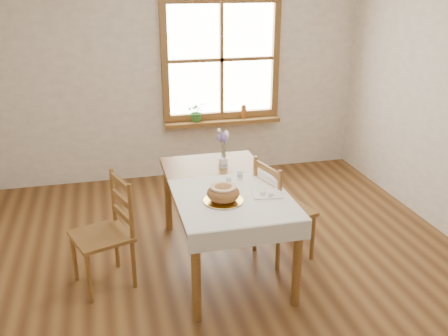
# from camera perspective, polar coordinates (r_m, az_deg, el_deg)

# --- Properties ---
(ground) EXTENTS (5.00, 5.00, 0.00)m
(ground) POSITION_cam_1_polar(r_m,az_deg,el_deg) (4.33, 0.97, -12.61)
(ground) COLOR brown
(ground) RESTS_ON ground
(room_walls) EXTENTS (4.60, 5.10, 2.65)m
(room_walls) POSITION_cam_1_polar(r_m,az_deg,el_deg) (3.66, 1.14, 10.18)
(room_walls) COLOR white
(room_walls) RESTS_ON ground
(window) EXTENTS (1.46, 0.08, 1.46)m
(window) POSITION_cam_1_polar(r_m,az_deg,el_deg) (6.19, -0.31, 12.29)
(window) COLOR #905D2C
(window) RESTS_ON ground
(window_sill) EXTENTS (1.46, 0.20, 0.05)m
(window_sill) POSITION_cam_1_polar(r_m,az_deg,el_deg) (6.28, -0.15, 5.33)
(window_sill) COLOR #905D2C
(window_sill) RESTS_ON ground
(dining_table) EXTENTS (0.90, 1.60, 0.75)m
(dining_table) POSITION_cam_1_polar(r_m,az_deg,el_deg) (4.26, -0.00, -2.95)
(dining_table) COLOR #905D2C
(dining_table) RESTS_ON ground
(table_linen) EXTENTS (0.91, 0.99, 0.01)m
(table_linen) POSITION_cam_1_polar(r_m,az_deg,el_deg) (3.95, 1.06, -3.51)
(table_linen) COLOR white
(table_linen) RESTS_ON dining_table
(chair_left) EXTENTS (0.57, 0.56, 0.92)m
(chair_left) POSITION_cam_1_polar(r_m,az_deg,el_deg) (4.16, -13.88, -7.38)
(chair_left) COLOR #905D2C
(chair_left) RESTS_ON ground
(chair_right) EXTENTS (0.55, 0.54, 0.93)m
(chair_right) POSITION_cam_1_polar(r_m,az_deg,el_deg) (4.48, 6.93, -4.62)
(chair_right) COLOR #905D2C
(chair_right) RESTS_ON ground
(bread_plate) EXTENTS (0.37, 0.37, 0.02)m
(bread_plate) POSITION_cam_1_polar(r_m,az_deg,el_deg) (3.88, -0.09, -3.79)
(bread_plate) COLOR silver
(bread_plate) RESTS_ON table_linen
(bread_loaf) EXTENTS (0.26, 0.26, 0.14)m
(bread_loaf) POSITION_cam_1_polar(r_m,az_deg,el_deg) (3.85, -0.09, -2.73)
(bread_loaf) COLOR olive
(bread_loaf) RESTS_ON bread_plate
(egg_napkin) EXTENTS (0.26, 0.23, 0.01)m
(egg_napkin) POSITION_cam_1_polar(r_m,az_deg,el_deg) (4.02, 4.89, -2.95)
(egg_napkin) COLOR white
(egg_napkin) RESTS_ON table_linen
(eggs) EXTENTS (0.20, 0.18, 0.04)m
(eggs) POSITION_cam_1_polar(r_m,az_deg,el_deg) (4.01, 4.90, -2.62)
(eggs) COLOR white
(eggs) RESTS_ON egg_napkin
(salt_shaker) EXTENTS (0.06, 0.06, 0.08)m
(salt_shaker) POSITION_cam_1_polar(r_m,az_deg,el_deg) (4.17, 0.52, -1.46)
(salt_shaker) COLOR silver
(salt_shaker) RESTS_ON table_linen
(pepper_shaker) EXTENTS (0.06, 0.06, 0.09)m
(pepper_shaker) POSITION_cam_1_polar(r_m,az_deg,el_deg) (4.29, 1.84, -0.77)
(pepper_shaker) COLOR silver
(pepper_shaker) RESTS_ON table_linen
(flower_vase) EXTENTS (0.10, 0.10, 0.09)m
(flower_vase) POSITION_cam_1_polar(r_m,az_deg,el_deg) (4.57, -0.10, 0.53)
(flower_vase) COLOR silver
(flower_vase) RESTS_ON dining_table
(lavender_bouquet) EXTENTS (0.14, 0.14, 0.27)m
(lavender_bouquet) POSITION_cam_1_polar(r_m,az_deg,el_deg) (4.51, -0.10, 2.68)
(lavender_bouquet) COLOR #6B589C
(lavender_bouquet) RESTS_ON flower_vase
(potted_plant) EXTENTS (0.26, 0.28, 0.19)m
(potted_plant) POSITION_cam_1_polar(r_m,az_deg,el_deg) (6.18, -3.12, 6.21)
(potted_plant) COLOR #31752E
(potted_plant) RESTS_ON window_sill
(amber_bottle) EXTENTS (0.07, 0.07, 0.18)m
(amber_bottle) POSITION_cam_1_polar(r_m,az_deg,el_deg) (6.32, 2.26, 6.49)
(amber_bottle) COLOR #9C531C
(amber_bottle) RESTS_ON window_sill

